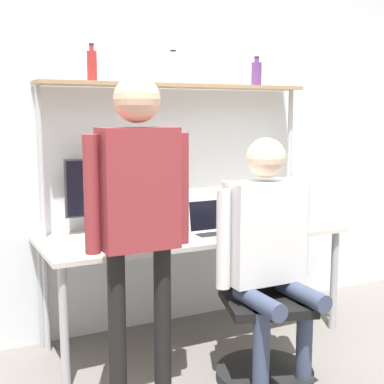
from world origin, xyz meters
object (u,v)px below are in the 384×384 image
(laptop, at_px, (211,224))
(cell_phone, at_px, (251,230))
(person_seated, at_px, (268,240))
(bottle_red, at_px, (92,65))
(monitor, at_px, (110,190))
(office_chair, at_px, (263,328))
(person_standing, at_px, (138,201))
(bottle_purple, at_px, (256,73))
(bottle_clear, at_px, (173,69))

(laptop, relative_size, cell_phone, 2.02)
(laptop, relative_size, person_seated, 0.22)
(bottle_red, bearing_deg, monitor, 1.54)
(cell_phone, relative_size, person_seated, 0.11)
(laptop, bearing_deg, monitor, 149.23)
(monitor, xyz_separation_m, laptop, (0.57, -0.34, -0.22))
(cell_phone, xyz_separation_m, office_chair, (-0.24, -0.51, -0.45))
(laptop, distance_m, office_chair, 0.76)
(laptop, height_order, person_standing, person_standing)
(laptop, height_order, cell_phone, laptop)
(person_standing, bearing_deg, cell_phone, 26.61)
(monitor, height_order, bottle_purple, bottle_purple)
(cell_phone, relative_size, bottle_purple, 0.71)
(bottle_clear, relative_size, bottle_red, 0.95)
(person_standing, bearing_deg, office_chair, -1.47)
(bottle_red, bearing_deg, office_chair, -51.77)
(monitor, height_order, person_seated, person_seated)
(person_seated, xyz_separation_m, bottle_clear, (-0.14, 0.95, 0.99))
(laptop, xyz_separation_m, office_chair, (0.04, -0.56, -0.51))
(person_seated, xyz_separation_m, bottle_purple, (0.53, 0.95, 0.98))
(monitor, height_order, person_standing, person_standing)
(laptop, xyz_separation_m, cell_phone, (0.28, -0.05, -0.06))
(cell_phone, distance_m, bottle_clear, 1.20)
(person_standing, height_order, bottle_purple, bottle_purple)
(person_seated, relative_size, person_standing, 0.82)
(laptop, relative_size, office_chair, 0.32)
(monitor, bearing_deg, bottle_red, -178.46)
(person_seated, bearing_deg, bottle_clear, 98.39)
(laptop, relative_size, bottle_purple, 1.44)
(person_standing, height_order, bottle_red, bottle_red)
(bottle_clear, bearing_deg, laptop, -71.73)
(office_chair, height_order, bottle_clear, bottle_clear)
(laptop, height_order, bottle_red, bottle_red)
(office_chair, distance_m, bottle_red, 1.91)
(monitor, distance_m, person_seated, 1.14)
(bottle_purple, bearing_deg, bottle_clear, 180.00)
(bottle_clear, bearing_deg, bottle_purple, 0.00)
(cell_phone, bearing_deg, bottle_clear, 134.97)
(person_standing, distance_m, bottle_purple, 1.70)
(office_chair, xyz_separation_m, bottle_purple, (0.51, 0.90, 1.52))
(person_standing, bearing_deg, bottle_red, 87.62)
(cell_phone, distance_m, office_chair, 0.73)
(bottle_red, bearing_deg, person_standing, -92.38)
(laptop, distance_m, bottle_red, 1.26)
(monitor, distance_m, bottle_purple, 1.37)
(person_seated, bearing_deg, monitor, 122.28)
(laptop, xyz_separation_m, person_seated, (0.03, -0.61, 0.02))
(cell_phone, xyz_separation_m, bottle_purple, (0.28, 0.39, 1.06))
(cell_phone, bearing_deg, monitor, 155.20)
(bottle_clear, bearing_deg, office_chair, -80.43)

